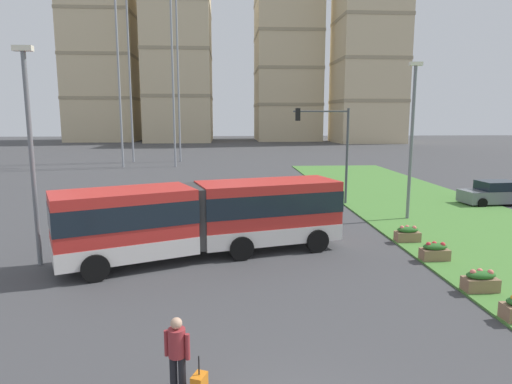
% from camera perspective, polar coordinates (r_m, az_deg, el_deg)
% --- Properties ---
extents(articulated_bus, '(11.92, 6.23, 3.00)m').
position_cam_1_polar(articulated_bus, '(18.73, -6.45, -3.20)').
color(articulated_bus, red).
rests_on(articulated_bus, ground).
extents(car_grey_wagon, '(4.53, 2.31, 1.58)m').
position_cam_1_polar(car_grey_wagon, '(33.68, 28.05, -0.16)').
color(car_grey_wagon, slate).
rests_on(car_grey_wagon, ground).
extents(pedestrian_crossing, '(0.54, 0.36, 1.74)m').
position_cam_1_polar(pedestrian_crossing, '(9.92, -9.95, -19.29)').
color(pedestrian_crossing, black).
rests_on(pedestrian_crossing, ground).
extents(flower_planter_2, '(1.10, 0.56, 0.74)m').
position_cam_1_polar(flower_planter_2, '(16.82, 26.56, -10.01)').
color(flower_planter_2, '#937051').
rests_on(flower_planter_2, grass_median).
extents(flower_planter_3, '(1.10, 0.56, 0.74)m').
position_cam_1_polar(flower_planter_3, '(19.56, 21.71, -6.99)').
color(flower_planter_3, '#937051').
rests_on(flower_planter_3, grass_median).
extents(flower_planter_4, '(1.10, 0.56, 0.74)m').
position_cam_1_polar(flower_planter_4, '(21.97, 18.64, -5.04)').
color(flower_planter_4, '#937051').
rests_on(flower_planter_4, grass_median).
extents(traffic_light_far_right, '(3.67, 0.28, 6.30)m').
position_cam_1_polar(traffic_light_far_right, '(29.79, 9.38, 6.58)').
color(traffic_light_far_right, '#474C51').
rests_on(traffic_light_far_right, ground).
extents(streetlight_left, '(0.70, 0.28, 8.31)m').
position_cam_1_polar(streetlight_left, '(19.01, -26.62, 5.01)').
color(streetlight_left, slate).
rests_on(streetlight_left, ground).
extents(streetlight_median, '(0.70, 0.28, 8.66)m').
position_cam_1_polar(streetlight_median, '(26.35, 19.14, 6.85)').
color(streetlight_median, slate).
rests_on(streetlight_median, ground).
extents(apartment_tower_west, '(15.93, 16.58, 47.96)m').
position_cam_1_polar(apartment_tower_west, '(117.41, -18.99, 17.96)').
color(apartment_tower_west, beige).
rests_on(apartment_tower_west, ground).
extents(apartment_tower_westcentre, '(15.04, 19.94, 39.75)m').
position_cam_1_polar(apartment_tower_westcentre, '(111.04, -9.76, 16.70)').
color(apartment_tower_westcentre, beige).
rests_on(apartment_tower_westcentre, ground).
extents(apartment_tower_centre, '(15.21, 17.45, 41.20)m').
position_cam_1_polar(apartment_tower_centre, '(114.59, 3.95, 16.95)').
color(apartment_tower_centre, beige).
rests_on(apartment_tower_centre, ground).
extents(apartment_tower_eastcentre, '(14.37, 14.41, 52.65)m').
position_cam_1_polar(apartment_tower_eastcentre, '(108.13, 14.26, 20.21)').
color(apartment_tower_eastcentre, beige).
rests_on(apartment_tower_eastcentre, ground).
extents(transmission_pylon, '(9.00, 6.24, 29.76)m').
position_cam_1_polar(transmission_pylon, '(57.45, -13.49, 19.83)').
color(transmission_pylon, gray).
rests_on(transmission_pylon, ground).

